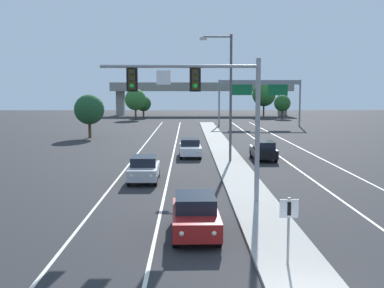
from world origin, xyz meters
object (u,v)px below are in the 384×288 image
(car_oncoming_red, at_px, (195,214))
(tree_far_right_c, at_px, (264,95))
(highway_sign_gantry, at_px, (260,88))
(street_lamp_median, at_px, (228,90))
(car_oncoming_white, at_px, (190,148))
(tree_far_left_c, at_px, (135,100))
(tree_far_right_a, at_px, (282,103))
(car_oncoming_silver, at_px, (144,168))
(overhead_signal_mast, at_px, (207,98))
(car_receding_black, at_px, (263,150))
(median_sign_post, at_px, (289,221))
(tree_far_left_b, at_px, (89,110))
(tree_far_left_a, at_px, (143,104))

(car_oncoming_red, xyz_separation_m, tree_far_right_c, (16.67, 87.15, 4.08))
(tree_far_right_c, bearing_deg, highway_sign_gantry, -100.42)
(street_lamp_median, xyz_separation_m, car_oncoming_white, (-2.99, 3.28, -4.97))
(highway_sign_gantry, height_order, tree_far_right_c, tree_far_right_c)
(car_oncoming_red, distance_m, tree_far_left_c, 76.97)
(street_lamp_median, xyz_separation_m, tree_far_right_a, (16.34, 60.20, -2.61))
(car_oncoming_silver, relative_size, highway_sign_gantry, 0.34)
(overhead_signal_mast, xyz_separation_m, car_receding_black, (5.38, 15.48, -4.54))
(street_lamp_median, bearing_deg, median_sign_post, -89.96)
(overhead_signal_mast, height_order, car_oncoming_silver, overhead_signal_mast)
(overhead_signal_mast, distance_m, median_sign_post, 10.04)
(car_oncoming_silver, bearing_deg, highway_sign_gantry, 72.86)
(car_oncoming_silver, distance_m, car_receding_black, 13.03)
(highway_sign_gantry, relative_size, tree_far_left_c, 2.17)
(car_receding_black, relative_size, tree_far_left_b, 0.84)
(car_oncoming_white, bearing_deg, highway_sign_gantry, 72.18)
(tree_far_right_c, bearing_deg, car_receding_black, -99.09)
(tree_far_left_c, bearing_deg, tree_far_left_b, -92.73)
(overhead_signal_mast, relative_size, tree_far_right_c, 1.06)
(car_oncoming_silver, height_order, car_receding_black, same)
(tree_far_right_c, bearing_deg, car_oncoming_white, -104.54)
(overhead_signal_mast, relative_size, highway_sign_gantry, 0.60)
(median_sign_post, relative_size, highway_sign_gantry, 0.17)
(car_oncoming_white, bearing_deg, median_sign_post, -83.51)
(car_oncoming_red, height_order, tree_far_left_b, tree_far_left_b)
(median_sign_post, bearing_deg, overhead_signal_mast, 104.17)
(highway_sign_gantry, xyz_separation_m, tree_far_left_a, (-20.86, 24.40, -3.12))
(median_sign_post, height_order, tree_far_left_b, tree_far_left_b)
(tree_far_right_a, bearing_deg, street_lamp_median, -105.19)
(car_receding_black, relative_size, tree_far_right_a, 0.92)
(car_oncoming_red, height_order, tree_far_left_a, tree_far_left_a)
(street_lamp_median, distance_m, car_oncoming_silver, 11.12)
(car_oncoming_silver, xyz_separation_m, car_oncoming_white, (3.00, 11.22, 0.00))
(car_oncoming_silver, distance_m, tree_far_left_c, 65.28)
(car_oncoming_white, bearing_deg, tree_far_left_a, 99.01)
(tree_far_left_a, distance_m, tree_far_right_c, 26.70)
(street_lamp_median, bearing_deg, tree_far_left_b, 126.60)
(car_receding_black, bearing_deg, tree_far_left_c, 106.65)
(median_sign_post, height_order, street_lamp_median, street_lamp_median)
(car_oncoming_white, xyz_separation_m, tree_far_left_b, (-12.21, 17.18, 2.64))
(median_sign_post, height_order, tree_far_left_c, tree_far_left_c)
(car_oncoming_red, xyz_separation_m, car_oncoming_white, (-0.07, 22.63, 0.00))
(car_oncoming_silver, distance_m, tree_far_left_a, 71.36)
(tree_far_left_c, bearing_deg, car_receding_black, -73.35)
(highway_sign_gantry, bearing_deg, tree_far_right_c, 79.58)
(car_oncoming_red, relative_size, tree_far_left_c, 0.74)
(tree_far_right_a, bearing_deg, overhead_signal_mast, -104.06)
(car_oncoming_red, bearing_deg, car_oncoming_silver, 105.04)
(overhead_signal_mast, xyz_separation_m, tree_far_right_c, (16.01, 81.90, -0.46))
(tree_far_left_c, distance_m, tree_far_right_c, 29.35)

